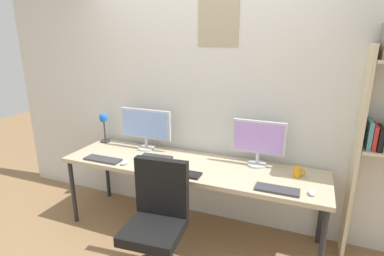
% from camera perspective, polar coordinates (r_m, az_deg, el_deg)
% --- Properties ---
extents(wall_back, '(4.93, 0.11, 2.60)m').
position_cam_1_polar(wall_back, '(3.15, 2.51, 5.47)').
color(wall_back, silver).
rests_on(wall_back, ground_plane).
extents(desk, '(2.53, 0.68, 0.74)m').
position_cam_1_polar(desk, '(2.96, -0.36, -7.65)').
color(desk, tan).
rests_on(desk, ground_plane).
extents(office_chair, '(0.52, 0.52, 0.99)m').
position_cam_1_polar(office_chair, '(2.59, -6.61, -19.03)').
color(office_chair, '#2D2D33').
rests_on(office_chair, ground_plane).
extents(monitor_left, '(0.58, 0.18, 0.44)m').
position_cam_1_polar(monitor_left, '(3.29, -8.70, 0.30)').
color(monitor_left, silver).
rests_on(monitor_left, desk).
extents(monitor_right, '(0.49, 0.18, 0.44)m').
position_cam_1_polar(monitor_right, '(2.89, 12.34, -2.30)').
color(monitor_right, silver).
rests_on(monitor_right, desk).
extents(desk_lamp, '(0.11, 0.15, 0.39)m').
position_cam_1_polar(desk_lamp, '(3.60, -16.41, 1.22)').
color(desk_lamp, '#333333').
rests_on(desk_lamp, desk).
extents(keyboard_left, '(0.38, 0.13, 0.02)m').
position_cam_1_polar(keyboard_left, '(3.15, -16.37, -5.66)').
color(keyboard_left, '#38383D').
rests_on(keyboard_left, desk).
extents(keyboard_center, '(0.37, 0.13, 0.02)m').
position_cam_1_polar(keyboard_center, '(2.74, -2.20, -8.39)').
color(keyboard_center, black).
rests_on(keyboard_center, desk).
extents(keyboard_right, '(0.34, 0.13, 0.02)m').
position_cam_1_polar(keyboard_right, '(2.55, 15.66, -11.05)').
color(keyboard_right, '#38383D').
rests_on(keyboard_right, desk).
extents(mouse_left_side, '(0.06, 0.10, 0.03)m').
position_cam_1_polar(mouse_left_side, '(2.58, 21.54, -11.17)').
color(mouse_left_side, silver).
rests_on(mouse_left_side, desk).
extents(mouse_right_side, '(0.06, 0.10, 0.03)m').
position_cam_1_polar(mouse_right_side, '(3.01, -12.57, -6.35)').
color(mouse_right_side, silver).
rests_on(mouse_right_side, desk).
extents(laptop_closed, '(0.33, 0.24, 0.02)m').
position_cam_1_polar(laptop_closed, '(3.05, -7.11, -5.82)').
color(laptop_closed, '#2D2D2D').
rests_on(laptop_closed, desk).
extents(coffee_mug, '(0.11, 0.08, 0.09)m').
position_cam_1_polar(coffee_mug, '(2.83, 19.14, -7.76)').
color(coffee_mug, orange).
rests_on(coffee_mug, desk).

